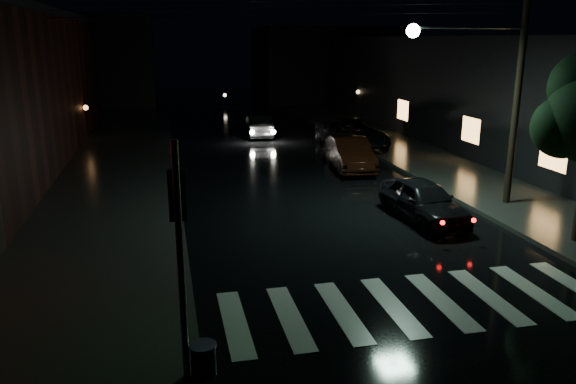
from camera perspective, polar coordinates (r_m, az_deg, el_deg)
ground at (r=12.10m, az=0.72°, el=-13.67°), size 120.00×120.00×0.00m
sidewalk_left at (r=25.10m, az=-18.04°, el=1.24°), size 6.00×44.00×0.15m
sidewalk_right at (r=27.90m, az=14.27°, el=2.88°), size 4.00×44.00×0.15m
building_right at (r=34.45m, az=22.19°, el=9.46°), size 10.00×40.00×6.00m
building_far_left at (r=55.84m, az=-20.83°, el=12.46°), size 14.00×10.00×8.00m
building_far_right at (r=57.73m, az=4.12°, el=12.96°), size 14.00×10.00×7.00m
crosswalk at (r=13.43m, az=13.00°, el=-10.95°), size 9.00×3.00×0.01m
signal_pole_corner at (r=9.84m, az=-9.71°, el=-10.97°), size 0.68×0.61×4.20m
utility_pole at (r=20.68m, az=20.90°, el=10.85°), size 4.92×0.44×8.00m
parked_car_a at (r=19.08m, az=13.59°, el=-0.85°), size 1.90×4.14×1.38m
parked_car_b at (r=25.99m, az=6.34°, el=3.87°), size 2.04×4.64×1.48m
parked_car_c at (r=28.80m, az=5.72°, el=4.81°), size 2.37×4.60×1.27m
parked_car_d at (r=31.09m, az=6.51°, el=5.87°), size 2.91×5.89×1.61m
oncoming_car at (r=34.80m, az=-2.99°, el=6.73°), size 1.69×4.14×1.33m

